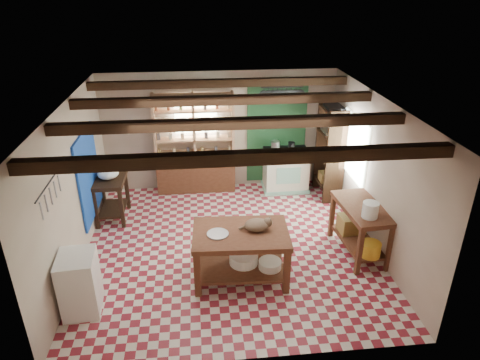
{
  "coord_description": "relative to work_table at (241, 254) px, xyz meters",
  "views": [
    {
      "loc": [
        -0.48,
        -6.34,
        4.33
      ],
      "look_at": [
        0.22,
        0.3,
        1.15
      ],
      "focal_mm": 32.0,
      "sensor_mm": 36.0,
      "label": 1
    }
  ],
  "objects": [
    {
      "name": "basin_small",
      "position": [
        0.44,
        -0.12,
        -0.13
      ],
      "size": [
        0.38,
        0.38,
        0.13
      ],
      "primitive_type": "cylinder",
      "rotation": [
        0.0,
        0.0,
        -0.05
      ],
      "color": "white",
      "rests_on": "work_table"
    },
    {
      "name": "wall_left",
      "position": [
        -2.61,
        0.85,
        0.89
      ],
      "size": [
        0.04,
        5.0,
        2.6
      ],
      "primitive_type": "cube",
      "color": "#C3AF9D",
      "rests_on": "floor"
    },
    {
      "name": "enamel_bowl",
      "position": [
        -2.31,
        2.09,
        0.55
      ],
      "size": [
        0.4,
        0.4,
        0.2
      ],
      "primitive_type": "ellipsoid",
      "rotation": [
        0.0,
        0.0,
        -0.0
      ],
      "color": "white",
      "rests_on": "prep_table"
    },
    {
      "name": "prep_table",
      "position": [
        -2.31,
        2.09,
        0.02
      ],
      "size": [
        0.59,
        0.86,
        0.87
      ],
      "primitive_type": "cube",
      "rotation": [
        0.0,
        0.0,
        -0.0
      ],
      "color": "#321E11",
      "rests_on": "floor"
    },
    {
      "name": "yellow_tub",
      "position": [
        2.11,
        0.0,
        -0.05
      ],
      "size": [
        0.35,
        0.35,
        0.24
      ],
      "primitive_type": "cylinder",
      "rotation": [
        0.0,
        0.0,
        0.08
      ],
      "color": "gold",
      "rests_on": "right_counter"
    },
    {
      "name": "ceiling_beams",
      "position": [
        -0.11,
        0.85,
        2.07
      ],
      "size": [
        5.0,
        3.8,
        0.15
      ],
      "primitive_type": "cube",
      "color": "#321E11",
      "rests_on": "ceiling"
    },
    {
      "name": "cat",
      "position": [
        0.25,
        0.04,
        0.5
      ],
      "size": [
        0.42,
        0.34,
        0.17
      ],
      "primitive_type": "ellipsoid",
      "rotation": [
        0.0,
        0.0,
        0.12
      ],
      "color": "#81634B",
      "rests_on": "work_table"
    },
    {
      "name": "wicker_basket",
      "position": [
        2.05,
        0.75,
        -0.02
      ],
      "size": [
        0.46,
        0.38,
        0.3
      ],
      "primitive_type": "cube",
      "rotation": [
        0.0,
        0.0,
        0.08
      ],
      "color": "olive",
      "rests_on": "right_counter"
    },
    {
      "name": "kettle_right",
      "position": [
        1.42,
        3.0,
        0.61
      ],
      "size": [
        0.15,
        0.15,
        0.18
      ],
      "primitive_type": "cylinder",
      "rotation": [
        0.0,
        0.0,
        -0.0
      ],
      "color": "black",
      "rests_on": "stove"
    },
    {
      "name": "white_bucket",
      "position": [
        2.05,
        0.1,
        0.62
      ],
      "size": [
        0.27,
        0.27,
        0.25
      ],
      "primitive_type": "cylinder",
      "rotation": [
        0.0,
        0.0,
        0.08
      ],
      "color": "white",
      "rests_on": "right_counter"
    },
    {
      "name": "utensil_rail",
      "position": [
        -2.55,
        -0.35,
        1.37
      ],
      "size": [
        0.06,
        0.9,
        0.28
      ],
      "primitive_type": "cube",
      "color": "black",
      "rests_on": "wall_left"
    },
    {
      "name": "wall_back",
      "position": [
        -0.11,
        3.35,
        0.89
      ],
      "size": [
        5.0,
        0.04,
        2.6
      ],
      "primitive_type": "cube",
      "color": "#C3AF9D",
      "rests_on": "floor"
    },
    {
      "name": "wall_right",
      "position": [
        2.39,
        0.85,
        0.89
      ],
      "size": [
        0.04,
        5.0,
        2.6
      ],
      "primitive_type": "cube",
      "color": "#C3AF9D",
      "rests_on": "floor"
    },
    {
      "name": "kettle_left",
      "position": [
        1.07,
        3.0,
        0.63
      ],
      "size": [
        0.19,
        0.19,
        0.21
      ],
      "primitive_type": "cylinder",
      "rotation": [
        0.0,
        0.0,
        -0.0
      ],
      "color": "#9E9DA4",
      "rests_on": "stove"
    },
    {
      "name": "shelving_unit",
      "position": [
        -0.66,
        3.16,
        0.69
      ],
      "size": [
        1.7,
        0.34,
        2.2
      ],
      "primitive_type": "cube",
      "color": "tan",
      "rests_on": "floor"
    },
    {
      "name": "stove",
      "position": [
        1.32,
        3.0,
        0.05
      ],
      "size": [
        0.96,
        0.64,
        0.93
      ],
      "primitive_type": "cube",
      "rotation": [
        0.0,
        0.0,
        -0.0
      ],
      "color": "white",
      "rests_on": "floor"
    },
    {
      "name": "basin_large",
      "position": [
        0.05,
        0.05,
        -0.11
      ],
      "size": [
        0.48,
        0.48,
        0.16
      ],
      "primitive_type": "cylinder",
      "rotation": [
        0.0,
        0.0,
        -0.05
      ],
      "color": "white",
      "rests_on": "work_table"
    },
    {
      "name": "ceiling",
      "position": [
        -0.11,
        0.85,
        2.19
      ],
      "size": [
        5.0,
        5.0,
        0.02
      ],
      "primitive_type": "cube",
      "color": "#4B4C50",
      "rests_on": "wall_back"
    },
    {
      "name": "right_counter",
      "position": [
        2.07,
        0.45,
        0.04
      ],
      "size": [
        0.73,
        1.32,
        0.91
      ],
      "primitive_type": "cube",
      "rotation": [
        0.0,
        0.0,
        0.08
      ],
      "color": "brown",
      "rests_on": "floor"
    },
    {
      "name": "window_back",
      "position": [
        -0.61,
        3.33,
        1.29
      ],
      "size": [
        0.9,
        0.02,
        0.8
      ],
      "primitive_type": "cube",
      "color": "silver",
      "rests_on": "wall_back"
    },
    {
      "name": "steel_tray",
      "position": [
        -0.35,
        -0.03,
        0.42
      ],
      "size": [
        0.35,
        0.35,
        0.02
      ],
      "primitive_type": "cylinder",
      "rotation": [
        0.0,
        0.0,
        -0.05
      ],
      "color": "#9E9DA4",
      "rests_on": "work_table"
    },
    {
      "name": "work_table",
      "position": [
        0.0,
        0.0,
        0.0
      ],
      "size": [
        1.51,
        1.05,
        0.83
      ],
      "primitive_type": "cube",
      "rotation": [
        0.0,
        0.0,
        -0.05
      ],
      "color": "brown",
      "rests_on": "floor"
    },
    {
      "name": "floor",
      "position": [
        -0.11,
        0.85,
        -0.42
      ],
      "size": [
        5.0,
        5.0,
        0.02
      ],
      "primitive_type": "cube",
      "color": "maroon",
      "rests_on": "ground"
    },
    {
      "name": "pot_rack",
      "position": [
        1.14,
        2.9,
        1.77
      ],
      "size": [
        0.86,
        0.12,
        0.36
      ],
      "primitive_type": "cube",
      "color": "black",
      "rests_on": "ceiling"
    },
    {
      "name": "green_wall_patch",
      "position": [
        1.14,
        3.32,
        0.84
      ],
      "size": [
        1.3,
        0.04,
        2.3
      ],
      "primitive_type": "cube",
      "color": "#1E4B27",
      "rests_on": "wall_back"
    },
    {
      "name": "window_right",
      "position": [
        2.37,
        1.85,
        0.99
      ],
      "size": [
        0.02,
        1.3,
        1.2
      ],
      "primitive_type": "cube",
      "color": "silver",
      "rests_on": "wall_right"
    },
    {
      "name": "white_cabinet",
      "position": [
        -2.33,
        -0.5,
        0.03
      ],
      "size": [
        0.54,
        0.63,
        0.89
      ],
      "primitive_type": "cube",
      "rotation": [
        0.0,
        0.0,
        0.08
      ],
      "color": "white",
      "rests_on": "floor"
    },
    {
      "name": "tall_rack",
      "position": [
        2.17,
        2.65,
        0.59
      ],
      "size": [
        0.4,
        0.86,
        2.0
      ],
      "primitive_type": "cube",
      "color": "#321E11",
      "rests_on": "floor"
    },
    {
      "name": "blue_wall_patch",
      "position": [
        -2.58,
        1.75,
        0.69
      ],
      "size": [
        0.04,
        1.4,
        1.6
      ],
      "primitive_type": "cube",
      "color": "#1746B0",
      "rests_on": "wall_left"
    },
    {
      "name": "wall_front",
      "position": [
        -0.11,
        -1.65,
        0.89
      ],
      "size": [
        5.0,
        0.04,
        2.6
      ],
      "primitive_type": "cube",
      "color": "#C3AF9D",
      "rests_on": "floor"
    }
  ]
}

